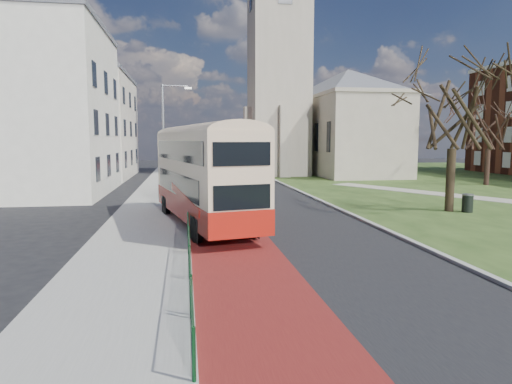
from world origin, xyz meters
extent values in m
plane|color=black|center=(0.00, 0.00, 0.00)|extent=(160.00, 160.00, 0.00)
cube|color=black|center=(1.50, 20.00, 0.01)|extent=(9.00, 120.00, 0.01)
cube|color=#591414|center=(-1.20, 20.00, 0.01)|extent=(3.40, 120.00, 0.01)
cube|color=gray|center=(-5.00, 20.00, 0.06)|extent=(4.00, 120.00, 0.12)
cube|color=#999993|center=(-3.00, 20.00, 0.07)|extent=(0.25, 120.00, 0.13)
cube|color=#999993|center=(6.10, 22.00, 0.07)|extent=(0.25, 80.00, 0.13)
cube|color=#284117|center=(26.00, 22.00, 0.02)|extent=(40.00, 80.00, 0.04)
cylinder|color=#0D3C1B|center=(-2.95, 4.00, 1.10)|extent=(0.04, 24.00, 0.04)
cylinder|color=#0D3C1B|center=(-2.95, 4.00, 0.15)|extent=(0.04, 24.00, 0.04)
cube|color=gray|center=(8.00, 38.00, 12.00)|extent=(6.50, 6.50, 24.00)
cube|color=gray|center=(16.50, 38.00, 4.50)|extent=(9.00, 18.00, 9.00)
pyramid|color=#565960|center=(16.50, 38.00, 12.60)|extent=(9.00, 18.00, 3.60)
cube|color=beige|center=(-14.00, 22.00, 6.25)|extent=(10.00, 14.00, 12.50)
cube|color=#565960|center=(-14.00, 22.00, 12.75)|extent=(10.30, 14.30, 0.50)
cube|color=#C0B5A2|center=(-14.00, 38.00, 5.50)|extent=(10.00, 16.00, 11.00)
cube|color=#565960|center=(-14.00, 38.00, 11.25)|extent=(10.30, 16.30, 0.50)
cylinder|color=gray|center=(-4.50, 18.00, 4.12)|extent=(0.16, 0.16, 8.00)
cylinder|color=gray|center=(-3.60, 18.00, 8.02)|extent=(1.80, 0.10, 0.10)
cube|color=silver|center=(-2.70, 18.00, 7.87)|extent=(0.50, 0.18, 0.12)
cube|color=maroon|center=(-2.14, 6.84, 1.06)|extent=(4.97, 11.71, 1.04)
cube|color=#D2B58F|center=(-2.14, 6.84, 3.08)|extent=(4.93, 11.65, 3.01)
cube|color=black|center=(-3.48, 6.87, 2.15)|extent=(2.01, 9.16, 0.99)
cube|color=black|center=(-0.93, 7.41, 2.15)|extent=(2.01, 9.16, 0.99)
cube|color=black|center=(-3.41, 6.57, 3.70)|extent=(2.20, 10.06, 0.93)
cube|color=black|center=(-0.86, 7.11, 3.70)|extent=(2.20, 10.06, 0.93)
cube|color=black|center=(-3.32, 12.39, 2.15)|extent=(2.29, 0.56, 1.09)
cube|color=black|center=(-3.32, 12.39, 3.70)|extent=(2.29, 0.56, 0.93)
cube|color=orange|center=(-3.32, 12.39, 4.29)|extent=(1.83, 0.48, 0.31)
cylinder|color=black|center=(-4.12, 10.38, 0.54)|extent=(0.53, 1.12, 1.08)
cylinder|color=black|center=(-1.77, 10.88, 0.54)|extent=(0.53, 1.12, 1.08)
cylinder|color=black|center=(-2.60, 3.24, 0.54)|extent=(0.53, 1.12, 1.08)
cylinder|color=black|center=(-0.25, 3.74, 0.54)|extent=(0.53, 1.12, 1.08)
cylinder|color=black|center=(12.29, 9.04, 1.87)|extent=(0.63, 0.63, 3.67)
cylinder|color=#2F1F17|center=(24.59, 22.87, 1.69)|extent=(0.60, 0.60, 3.30)
cylinder|color=black|center=(13.10, 8.49, 0.54)|extent=(0.80, 0.80, 0.99)
cylinder|color=gray|center=(13.10, 8.49, 1.06)|extent=(0.86, 0.86, 0.07)
camera|label=1|loc=(-3.05, -15.42, 4.23)|focal=32.00mm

